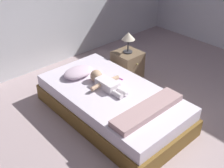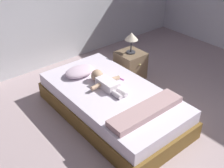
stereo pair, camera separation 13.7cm
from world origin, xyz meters
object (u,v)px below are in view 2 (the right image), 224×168
(bed, at_px, (112,103))
(baby, at_px, (105,82))
(toothbrush, at_px, (120,78))
(nightstand, at_px, (130,65))
(lamp, at_px, (131,38))
(pillow, at_px, (80,71))

(bed, distance_m, baby, 0.31)
(bed, xyz_separation_m, toothbrush, (0.27, 0.17, 0.21))
(toothbrush, bearing_deg, nightstand, 35.17)
(bed, bearing_deg, lamp, 34.07)
(bed, distance_m, nightstand, 1.05)
(lamp, bearing_deg, pillow, 179.51)
(baby, xyz_separation_m, nightstand, (0.88, 0.44, -0.24))
(lamp, bearing_deg, baby, -153.05)
(nightstand, relative_size, lamp, 1.33)
(nightstand, bearing_deg, toothbrush, -144.83)
(bed, bearing_deg, baby, 90.97)
(toothbrush, relative_size, lamp, 0.42)
(lamp, bearing_deg, bed, -145.93)
(pillow, relative_size, lamp, 1.31)
(nightstand, bearing_deg, bed, -145.93)
(bed, distance_m, toothbrush, 0.38)
(toothbrush, xyz_separation_m, nightstand, (0.60, 0.42, -0.19))
(baby, relative_size, lamp, 1.85)
(toothbrush, bearing_deg, lamp, 35.17)
(toothbrush, distance_m, nightstand, 0.76)
(baby, bearing_deg, nightstand, 26.94)
(nightstand, xyz_separation_m, lamp, (0.00, 0.00, 0.48))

